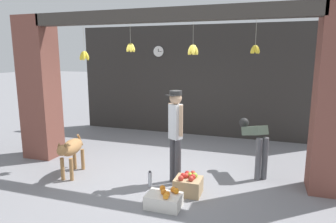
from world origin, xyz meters
TOP-DOWN VIEW (x-y plane):
  - ground_plane at (0.00, 0.00)m, footprint 60.00×60.00m
  - shop_back_wall at (0.00, 3.26)m, footprint 7.23×0.12m
  - shop_pillar_left at (-2.97, 0.30)m, footprint 0.70×0.60m
  - storefront_awning at (-0.01, 0.12)m, footprint 5.33×0.30m
  - dog at (-1.64, -0.49)m, footprint 0.43×1.04m
  - shopkeeper at (0.36, -0.19)m, footprint 0.32×0.31m
  - worker_stooping at (1.72, 0.64)m, footprint 0.59×0.72m
  - fruit_crate_oranges at (0.46, -1.11)m, footprint 0.54×0.37m
  - fruit_crate_apples at (0.70, -0.55)m, footprint 0.44×0.39m
  - water_bottle at (-0.03, -0.47)m, footprint 0.07×0.07m
  - wall_clock at (-1.18, 3.18)m, footprint 0.33×0.03m

SIDE VIEW (x-z plane):
  - ground_plane at x=0.00m, z-range 0.00..0.00m
  - fruit_crate_oranges at x=0.46m, z-range -0.03..0.27m
  - water_bottle at x=-0.03m, z-range -0.01..0.27m
  - fruit_crate_apples at x=0.70m, z-range -0.02..0.34m
  - dog at x=-1.64m, z-range 0.15..0.92m
  - worker_stooping at x=1.72m, z-range 0.17..1.22m
  - shopkeeper at x=0.36m, z-range 0.16..1.86m
  - shop_back_wall at x=0.00m, z-range 0.00..3.13m
  - shop_pillar_left at x=-2.97m, z-range 0.00..3.13m
  - wall_clock at x=-1.18m, z-range 2.24..2.57m
  - storefront_awning at x=-0.01m, z-range 2.51..3.45m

